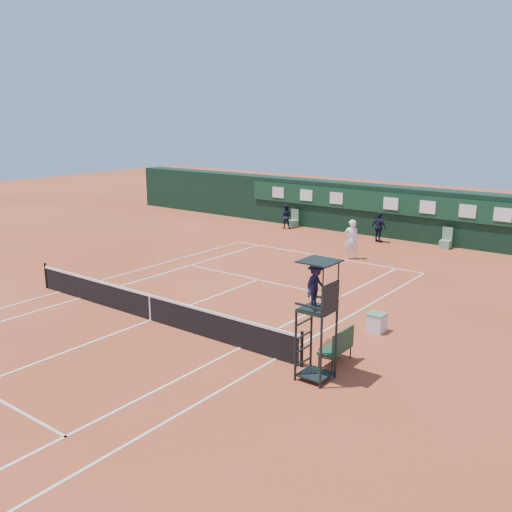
{
  "coord_description": "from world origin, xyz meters",
  "views": [
    {
      "loc": [
        14.63,
        -13.02,
        7.18
      ],
      "look_at": [
        0.18,
        6.0,
        1.2
      ],
      "focal_mm": 40.0,
      "sensor_mm": 36.0,
      "label": 1
    }
  ],
  "objects_px": {
    "tennis_net": "(150,307)",
    "umpire_chair": "(317,295)",
    "cooler": "(377,322)",
    "player": "(351,239)",
    "player_bench": "(339,345)"
  },
  "relations": [
    {
      "from": "tennis_net",
      "to": "umpire_chair",
      "type": "xyz_separation_m",
      "value": [
        7.11,
        -0.43,
        1.95
      ]
    },
    {
      "from": "cooler",
      "to": "tennis_net",
      "type": "bearing_deg",
      "value": -150.66
    },
    {
      "from": "tennis_net",
      "to": "umpire_chair",
      "type": "relative_size",
      "value": 3.77
    },
    {
      "from": "umpire_chair",
      "to": "player",
      "type": "xyz_separation_m",
      "value": [
        -5.65,
        12.71,
        -1.45
      ]
    },
    {
      "from": "player_bench",
      "to": "player",
      "type": "distance_m",
      "value": 12.82
    },
    {
      "from": "tennis_net",
      "to": "umpire_chair",
      "type": "distance_m",
      "value": 7.39
    },
    {
      "from": "umpire_chair",
      "to": "player",
      "type": "distance_m",
      "value": 13.98
    },
    {
      "from": "tennis_net",
      "to": "cooler",
      "type": "distance_m",
      "value": 7.93
    },
    {
      "from": "player_bench",
      "to": "cooler",
      "type": "relative_size",
      "value": 1.86
    },
    {
      "from": "umpire_chair",
      "to": "player",
      "type": "height_order",
      "value": "umpire_chair"
    },
    {
      "from": "umpire_chair",
      "to": "tennis_net",
      "type": "bearing_deg",
      "value": 176.55
    },
    {
      "from": "umpire_chair",
      "to": "player_bench",
      "type": "bearing_deg",
      "value": 87.61
    },
    {
      "from": "tennis_net",
      "to": "cooler",
      "type": "bearing_deg",
      "value": 29.34
    },
    {
      "from": "tennis_net",
      "to": "player_bench",
      "type": "relative_size",
      "value": 10.75
    },
    {
      "from": "player",
      "to": "cooler",
      "type": "bearing_deg",
      "value": 85.94
    }
  ]
}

